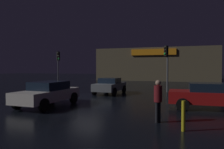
# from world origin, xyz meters

# --- Properties ---
(ground_plane) EXTENTS (120.00, 120.00, 0.00)m
(ground_plane) POSITION_xyz_m (0.00, 0.00, 0.00)
(ground_plane) COLOR black
(store_building) EXTENTS (21.06, 10.21, 5.78)m
(store_building) POSITION_xyz_m (2.02, 26.84, 2.89)
(store_building) COLOR brown
(store_building) RESTS_ON ground
(traffic_signal_main) EXTENTS (0.42, 0.42, 4.12)m
(traffic_signal_main) POSITION_xyz_m (-6.33, 5.91, 3.15)
(traffic_signal_main) COLOR #595B60
(traffic_signal_main) RESTS_ON ground
(traffic_signal_opposite) EXTENTS (0.42, 0.42, 4.34)m
(traffic_signal_opposite) POSITION_xyz_m (5.75, 5.37, 3.05)
(traffic_signal_opposite) COLOR #595B60
(traffic_signal_opposite) RESTS_ON ground
(car_near) EXTENTS (4.41, 2.12, 1.45)m
(car_near) POSITION_xyz_m (8.82, -2.70, 0.77)
(car_near) COLOR #A51414
(car_near) RESTS_ON ground
(car_far) EXTENTS (2.13, 4.59, 1.46)m
(car_far) POSITION_xyz_m (-0.27, -4.65, 0.77)
(car_far) COLOR silver
(car_far) RESTS_ON ground
(car_crossing) EXTENTS (2.07, 4.03, 1.40)m
(car_crossing) POSITION_xyz_m (1.17, 2.38, 0.73)
(car_crossing) COLOR slate
(car_crossing) RESTS_ON ground
(pedestrian) EXTENTS (0.46, 0.46, 1.78)m
(pedestrian) POSITION_xyz_m (6.51, -6.57, 1.04)
(pedestrian) COLOR black
(pedestrian) RESTS_ON ground
(bollard_kerb_a) EXTENTS (0.14, 0.14, 1.11)m
(bollard_kerb_a) POSITION_xyz_m (7.55, -7.59, 0.55)
(bollard_kerb_a) COLOR gold
(bollard_kerb_a) RESTS_ON ground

